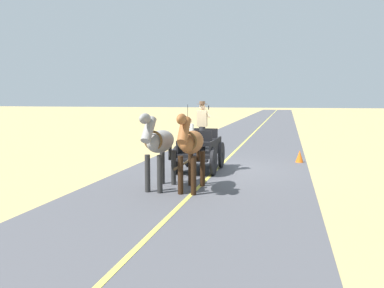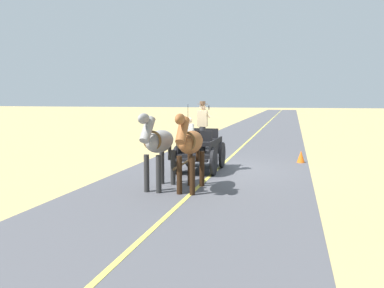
{
  "view_description": "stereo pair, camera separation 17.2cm",
  "coord_description": "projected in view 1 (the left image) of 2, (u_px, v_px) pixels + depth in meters",
  "views": [
    {
      "loc": [
        -2.47,
        13.73,
        2.58
      ],
      "look_at": [
        0.56,
        1.57,
        1.1
      ],
      "focal_mm": 35.87,
      "sensor_mm": 36.0,
      "label": 1
    },
    {
      "loc": [
        -2.64,
        13.69,
        2.58
      ],
      "look_at": [
        0.56,
        1.57,
        1.1
      ],
      "focal_mm": 35.87,
      "sensor_mm": 36.0,
      "label": 2
    }
  ],
  "objects": [
    {
      "name": "road_centre_stripe",
      "position": [
        217.0,
        169.0,
        14.13
      ],
      "size": [
        0.12,
        160.0,
        0.0
      ],
      "primitive_type": "cube",
      "color": "#DBCC4C",
      "rests_on": "road_surface"
    },
    {
      "name": "ground_plane",
      "position": [
        217.0,
        169.0,
        14.13
      ],
      "size": [
        200.0,
        200.0,
        0.0
      ],
      "primitive_type": "plane",
      "color": "tan"
    },
    {
      "name": "traffic_cone",
      "position": [
        300.0,
        156.0,
        15.62
      ],
      "size": [
        0.32,
        0.32,
        0.5
      ],
      "primitive_type": "cone",
      "color": "orange",
      "rests_on": "ground"
    },
    {
      "name": "horse_near_side",
      "position": [
        191.0,
        144.0,
        10.64
      ],
      "size": [
        0.57,
        2.13,
        2.21
      ],
      "color": "brown",
      "rests_on": "ground"
    },
    {
      "name": "horse_off_side",
      "position": [
        159.0,
        143.0,
        10.87
      ],
      "size": [
        0.65,
        2.13,
        2.21
      ],
      "color": "gray",
      "rests_on": "ground"
    },
    {
      "name": "road_surface",
      "position": [
        217.0,
        169.0,
        14.13
      ],
      "size": [
        6.56,
        160.0,
        0.01
      ],
      "primitive_type": "cube",
      "color": "#4C4C51",
      "rests_on": "ground"
    },
    {
      "name": "horse_drawn_carriage",
      "position": [
        200.0,
        148.0,
        13.73
      ],
      "size": [
        1.43,
        4.5,
        2.5
      ],
      "color": "black",
      "rests_on": "ground"
    }
  ]
}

